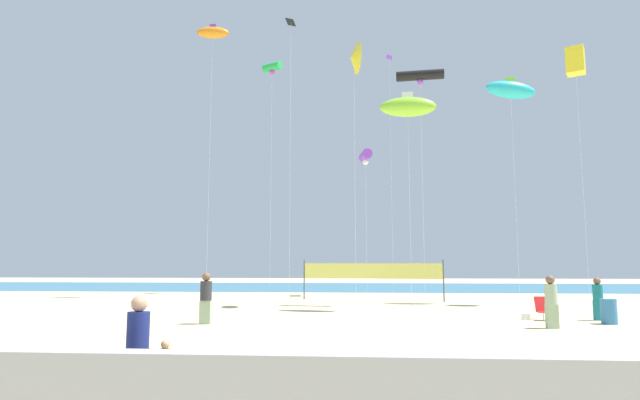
{
  "coord_description": "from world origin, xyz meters",
  "views": [
    {
      "loc": [
        0.85,
        -19.05,
        2.15
      ],
      "look_at": [
        -1.38,
        8.72,
        5.55
      ],
      "focal_mm": 29.43,
      "sensor_mm": 36.0,
      "label": 1
    }
  ],
  "objects_px": {
    "volleyball_net": "(371,273)",
    "kite_yellow_box": "(575,61)",
    "kite_green_tube": "(272,68)",
    "kite_black_tube": "(420,76)",
    "folding_beach_chair": "(543,308)",
    "beachgoer_charcoal_shirt": "(206,296)",
    "beachgoer_teal_shirt": "(598,297)",
    "kite_yellow_delta": "(354,58)",
    "kite_violet_tube": "(366,156)",
    "kite_black_diamond": "(292,27)",
    "beach_handbag": "(526,317)",
    "kite_orange_inflatable": "(213,33)",
    "kite_cyan_inflatable": "(511,90)",
    "trash_barrel": "(609,312)",
    "kite_violet_diamond": "(390,68)",
    "mother_figure": "(138,341)",
    "beachgoer_sage_shirt": "(551,300)",
    "kite_lime_inflatable": "(408,107)",
    "toddler_figure": "(165,365)"
  },
  "relations": [
    {
      "from": "folding_beach_chair",
      "to": "trash_barrel",
      "type": "height_order",
      "value": "trash_barrel"
    },
    {
      "from": "beachgoer_charcoal_shirt",
      "to": "beachgoer_teal_shirt",
      "type": "relative_size",
      "value": 1.13
    },
    {
      "from": "kite_violet_tube",
      "to": "kite_cyan_inflatable",
      "type": "xyz_separation_m",
      "value": [
        8.22,
        -6.39,
        2.39
      ]
    },
    {
      "from": "beachgoer_charcoal_shirt",
      "to": "kite_yellow_delta",
      "type": "distance_m",
      "value": 15.35
    },
    {
      "from": "volleyball_net",
      "to": "kite_yellow_box",
      "type": "xyz_separation_m",
      "value": [
        11.26,
        -2.88,
        11.56
      ]
    },
    {
      "from": "beachgoer_sage_shirt",
      "to": "kite_lime_inflatable",
      "type": "relative_size",
      "value": 0.17
    },
    {
      "from": "kite_yellow_box",
      "to": "kite_violet_diamond",
      "type": "bearing_deg",
      "value": 133.04
    },
    {
      "from": "kite_green_tube",
      "to": "kite_cyan_inflatable",
      "type": "xyz_separation_m",
      "value": [
        15.24,
        -8.46,
        -5.04
      ]
    },
    {
      "from": "mother_figure",
      "to": "folding_beach_chair",
      "type": "height_order",
      "value": "mother_figure"
    },
    {
      "from": "mother_figure",
      "to": "beach_handbag",
      "type": "distance_m",
      "value": 16.09
    },
    {
      "from": "kite_black_tube",
      "to": "kite_black_diamond",
      "type": "bearing_deg",
      "value": 167.69
    },
    {
      "from": "mother_figure",
      "to": "kite_yellow_delta",
      "type": "height_order",
      "value": "kite_yellow_delta"
    },
    {
      "from": "kite_yellow_delta",
      "to": "kite_black_tube",
      "type": "bearing_deg",
      "value": 15.79
    },
    {
      "from": "kite_black_tube",
      "to": "kite_yellow_delta",
      "type": "height_order",
      "value": "kite_yellow_delta"
    },
    {
      "from": "kite_yellow_delta",
      "to": "kite_cyan_inflatable",
      "type": "bearing_deg",
      "value": 18.01
    },
    {
      "from": "mother_figure",
      "to": "trash_barrel",
      "type": "relative_size",
      "value": 1.81
    },
    {
      "from": "folding_beach_chair",
      "to": "beachgoer_charcoal_shirt",
      "type": "bearing_deg",
      "value": 148.86
    },
    {
      "from": "toddler_figure",
      "to": "kite_yellow_delta",
      "type": "distance_m",
      "value": 22.08
    },
    {
      "from": "toddler_figure",
      "to": "kite_cyan_inflatable",
      "type": "height_order",
      "value": "kite_cyan_inflatable"
    },
    {
      "from": "kite_violet_tube",
      "to": "kite_black_diamond",
      "type": "xyz_separation_m",
      "value": [
        -4.34,
        -6.68,
        6.47
      ]
    },
    {
      "from": "mother_figure",
      "to": "kite_yellow_delta",
      "type": "bearing_deg",
      "value": 105.09
    },
    {
      "from": "beachgoer_teal_shirt",
      "to": "kite_violet_tube",
      "type": "bearing_deg",
      "value": -57.16
    },
    {
      "from": "beachgoer_sage_shirt",
      "to": "kite_orange_inflatable",
      "type": "relative_size",
      "value": 0.1
    },
    {
      "from": "beachgoer_teal_shirt",
      "to": "kite_green_tube",
      "type": "height_order",
      "value": "kite_green_tube"
    },
    {
      "from": "trash_barrel",
      "to": "kite_black_diamond",
      "type": "relative_size",
      "value": 0.05
    },
    {
      "from": "kite_orange_inflatable",
      "to": "kite_black_tube",
      "type": "distance_m",
      "value": 15.34
    },
    {
      "from": "beachgoer_sage_shirt",
      "to": "volleyball_net",
      "type": "relative_size",
      "value": 0.21
    },
    {
      "from": "kite_violet_tube",
      "to": "kite_black_diamond",
      "type": "distance_m",
      "value": 10.26
    },
    {
      "from": "beach_handbag",
      "to": "kite_black_diamond",
      "type": "distance_m",
      "value": 20.66
    },
    {
      "from": "kite_orange_inflatable",
      "to": "kite_cyan_inflatable",
      "type": "height_order",
      "value": "kite_orange_inflatable"
    },
    {
      "from": "kite_lime_inflatable",
      "to": "kite_yellow_delta",
      "type": "bearing_deg",
      "value": 142.11
    },
    {
      "from": "kite_cyan_inflatable",
      "to": "kite_yellow_box",
      "type": "xyz_separation_m",
      "value": [
        3.26,
        -0.97,
        1.21
      ]
    },
    {
      "from": "beachgoer_charcoal_shirt",
      "to": "kite_yellow_box",
      "type": "relative_size",
      "value": 0.13
    },
    {
      "from": "kite_green_tube",
      "to": "kite_violet_diamond",
      "type": "relative_size",
      "value": 0.96
    },
    {
      "from": "toddler_figure",
      "to": "volleyball_net",
      "type": "xyz_separation_m",
      "value": [
        3.84,
        22.72,
        1.17
      ]
    },
    {
      "from": "kite_green_tube",
      "to": "kite_black_tube",
      "type": "bearing_deg",
      "value": -46.08
    },
    {
      "from": "kite_green_tube",
      "to": "trash_barrel",
      "type": "bearing_deg",
      "value": -49.38
    },
    {
      "from": "trash_barrel",
      "to": "beach_handbag",
      "type": "xyz_separation_m",
      "value": [
        -2.53,
        1.3,
        -0.33
      ]
    },
    {
      "from": "beachgoer_teal_shirt",
      "to": "beach_handbag",
      "type": "xyz_separation_m",
      "value": [
        -2.74,
        -0.01,
        -0.75
      ]
    },
    {
      "from": "beach_handbag",
      "to": "kite_orange_inflatable",
      "type": "relative_size",
      "value": 0.02
    },
    {
      "from": "beachgoer_charcoal_shirt",
      "to": "beach_handbag",
      "type": "relative_size",
      "value": 6.15
    },
    {
      "from": "folding_beach_chair",
      "to": "kite_yellow_box",
      "type": "height_order",
      "value": "kite_yellow_box"
    },
    {
      "from": "kite_black_tube",
      "to": "kite_yellow_delta",
      "type": "xyz_separation_m",
      "value": [
        -3.56,
        -1.01,
        0.72
      ]
    },
    {
      "from": "trash_barrel",
      "to": "beachgoer_teal_shirt",
      "type": "bearing_deg",
      "value": 80.84
    },
    {
      "from": "beachgoer_charcoal_shirt",
      "to": "kite_lime_inflatable",
      "type": "xyz_separation_m",
      "value": [
        7.91,
        5.9,
        8.67
      ]
    },
    {
      "from": "kite_orange_inflatable",
      "to": "kite_violet_tube",
      "type": "bearing_deg",
      "value": 14.87
    },
    {
      "from": "beachgoer_charcoal_shirt",
      "to": "volleyball_net",
      "type": "distance_m",
      "value": 14.14
    },
    {
      "from": "beachgoer_teal_shirt",
      "to": "trash_barrel",
      "type": "height_order",
      "value": "beachgoer_teal_shirt"
    },
    {
      "from": "mother_figure",
      "to": "beachgoer_sage_shirt",
      "type": "relative_size",
      "value": 0.92
    },
    {
      "from": "kite_violet_diamond",
      "to": "kite_yellow_delta",
      "type": "xyz_separation_m",
      "value": [
        -2.58,
        -12.12,
        -4.02
      ]
    }
  ]
}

